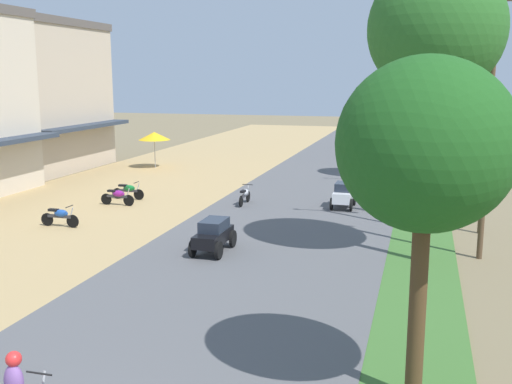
# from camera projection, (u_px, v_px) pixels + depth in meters

# --- Properties ---
(shophouse_mid) EXTENTS (7.52, 9.92, 10.10)m
(shophouse_mid) POSITION_uv_depth(u_px,v_px,m) (37.00, 96.00, 41.26)
(shophouse_mid) COLOR #C6B299
(shophouse_mid) RESTS_ON ground
(parked_motorbike_third) EXTENTS (1.80, 0.54, 0.94)m
(parked_motorbike_third) POSITION_uv_depth(u_px,v_px,m) (60.00, 216.00, 25.87)
(parked_motorbike_third) COLOR black
(parked_motorbike_third) RESTS_ON dirt_shoulder
(parked_motorbike_fourth) EXTENTS (1.80, 0.54, 0.94)m
(parked_motorbike_fourth) POSITION_uv_depth(u_px,v_px,m) (118.00, 196.00, 30.17)
(parked_motorbike_fourth) COLOR black
(parked_motorbike_fourth) RESTS_ON dirt_shoulder
(parked_motorbike_fifth) EXTENTS (1.80, 0.54, 0.94)m
(parked_motorbike_fifth) POSITION_uv_depth(u_px,v_px,m) (128.00, 190.00, 31.65)
(parked_motorbike_fifth) COLOR black
(parked_motorbike_fifth) RESTS_ON dirt_shoulder
(vendor_umbrella) EXTENTS (2.20, 2.20, 2.52)m
(vendor_umbrella) POSITION_uv_depth(u_px,v_px,m) (154.00, 136.00, 42.08)
(vendor_umbrella) COLOR #99999E
(vendor_umbrella) RESTS_ON dirt_shoulder
(median_tree_nearest) EXTENTS (3.36, 3.36, 6.77)m
(median_tree_nearest) POSITION_uv_depth(u_px,v_px,m) (426.00, 147.00, 11.20)
(median_tree_nearest) COLOR #4C351E
(median_tree_nearest) RESTS_ON median_strip
(median_tree_second) EXTENTS (4.46, 4.46, 10.12)m
(median_tree_second) POSITION_uv_depth(u_px,v_px,m) (436.00, 30.00, 19.72)
(median_tree_second) COLOR #4C351E
(median_tree_second) RESTS_ON median_strip
(median_tree_third) EXTENTS (3.43, 3.43, 9.56)m
(median_tree_third) POSITION_uv_depth(u_px,v_px,m) (425.00, 57.00, 35.40)
(median_tree_third) COLOR #4C351E
(median_tree_third) RESTS_ON median_strip
(median_tree_fourth) EXTENTS (3.85, 3.85, 7.27)m
(median_tree_fourth) POSITION_uv_depth(u_px,v_px,m) (425.00, 89.00, 49.00)
(median_tree_fourth) COLOR #4C351E
(median_tree_fourth) RESTS_ON median_strip
(streetlamp_near) EXTENTS (3.16, 0.20, 7.74)m
(streetlamp_near) POSITION_uv_depth(u_px,v_px,m) (430.00, 124.00, 24.44)
(streetlamp_near) COLOR gray
(streetlamp_near) RESTS_ON median_strip
(streetlamp_mid) EXTENTS (3.16, 0.20, 7.82)m
(streetlamp_mid) POSITION_uv_depth(u_px,v_px,m) (429.00, 110.00, 33.25)
(streetlamp_mid) COLOR gray
(streetlamp_mid) RESTS_ON median_strip
(streetlamp_far) EXTENTS (3.16, 0.20, 7.42)m
(streetlamp_far) POSITION_uv_depth(u_px,v_px,m) (429.00, 104.00, 44.46)
(streetlamp_far) COLOR gray
(streetlamp_far) RESTS_ON median_strip
(streetlamp_farthest) EXTENTS (3.16, 0.20, 8.36)m
(streetlamp_farthest) POSITION_uv_depth(u_px,v_px,m) (428.00, 93.00, 56.52)
(streetlamp_farthest) COLOR gray
(streetlamp_farthest) RESTS_ON median_strip
(utility_pole_near) EXTENTS (1.80, 0.20, 9.94)m
(utility_pole_near) POSITION_uv_depth(u_px,v_px,m) (489.00, 113.00, 20.70)
(utility_pole_near) COLOR brown
(utility_pole_near) RESTS_ON ground
(utility_pole_far) EXTENTS (1.80, 0.20, 9.80)m
(utility_pole_far) POSITION_uv_depth(u_px,v_px,m) (488.00, 110.00, 24.18)
(utility_pole_far) COLOR brown
(utility_pole_far) RESTS_ON ground
(car_sedan_black) EXTENTS (1.10, 2.26, 1.19)m
(car_sedan_black) POSITION_uv_depth(u_px,v_px,m) (214.00, 234.00, 22.11)
(car_sedan_black) COLOR black
(car_sedan_black) RESTS_ON road_strip
(car_hatchback_white) EXTENTS (1.04, 2.00, 1.23)m
(car_hatchback_white) POSITION_uv_depth(u_px,v_px,m) (343.00, 194.00, 29.54)
(car_hatchback_white) COLOR silver
(car_hatchback_white) RESTS_ON road_strip
(motorbike_ahead_second) EXTENTS (0.54, 1.80, 0.94)m
(motorbike_ahead_second) POSITION_uv_depth(u_px,v_px,m) (245.00, 195.00, 30.33)
(motorbike_ahead_second) COLOR black
(motorbike_ahead_second) RESTS_ON road_strip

